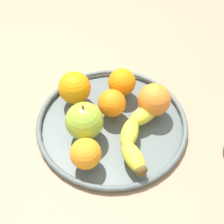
# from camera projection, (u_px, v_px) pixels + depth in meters

# --- Properties ---
(ground_plane) EXTENTS (1.56, 1.56, 0.04)m
(ground_plane) POSITION_uv_depth(u_px,v_px,m) (112.00, 130.00, 0.77)
(ground_plane) COLOR #9D7A5C
(fruit_bowl) EXTENTS (0.35, 0.35, 0.02)m
(fruit_bowl) POSITION_uv_depth(u_px,v_px,m) (112.00, 123.00, 0.75)
(fruit_bowl) COLOR #535E5C
(fruit_bowl) RESTS_ON ground_plane
(banana) EXTENTS (0.19, 0.10, 0.04)m
(banana) POSITION_uv_depth(u_px,v_px,m) (136.00, 136.00, 0.69)
(banana) COLOR yellow
(banana) RESTS_ON fruit_bowl
(apple) EXTENTS (0.08, 0.08, 0.09)m
(apple) POSITION_uv_depth(u_px,v_px,m) (84.00, 121.00, 0.69)
(apple) COLOR #93B631
(apple) RESTS_ON fruit_bowl
(orange_front_left) EXTENTS (0.07, 0.07, 0.07)m
(orange_front_left) POSITION_uv_depth(u_px,v_px,m) (122.00, 82.00, 0.77)
(orange_front_left) COLOR orange
(orange_front_left) RESTS_ON fruit_bowl
(orange_center) EXTENTS (0.06, 0.06, 0.06)m
(orange_center) POSITION_uv_depth(u_px,v_px,m) (112.00, 103.00, 0.73)
(orange_center) COLOR orange
(orange_center) RESTS_ON fruit_bowl
(orange_front_right) EXTENTS (0.08, 0.08, 0.08)m
(orange_front_right) POSITION_uv_depth(u_px,v_px,m) (154.00, 100.00, 0.73)
(orange_front_right) COLOR orange
(orange_front_right) RESTS_ON fruit_bowl
(orange_back_left) EXTENTS (0.06, 0.06, 0.06)m
(orange_back_left) POSITION_uv_depth(u_px,v_px,m) (88.00, 155.00, 0.64)
(orange_back_left) COLOR orange
(orange_back_left) RESTS_ON fruit_bowl
(orange_back_right) EXTENTS (0.08, 0.08, 0.08)m
(orange_back_right) POSITION_uv_depth(u_px,v_px,m) (75.00, 88.00, 0.76)
(orange_back_right) COLOR orange
(orange_back_right) RESTS_ON fruit_bowl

